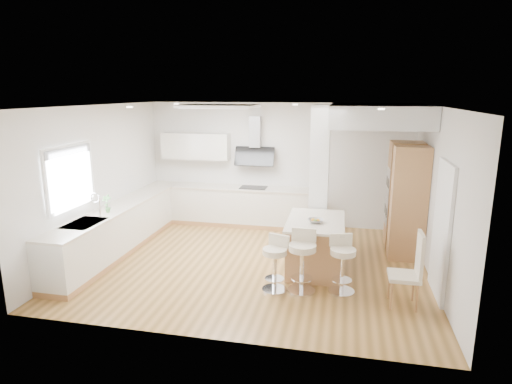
% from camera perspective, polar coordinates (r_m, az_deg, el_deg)
% --- Properties ---
extents(ground, '(6.00, 6.00, 0.00)m').
position_cam_1_polar(ground, '(7.85, -0.18, -9.48)').
color(ground, '#AC7C40').
rests_on(ground, ground).
extents(ceiling, '(6.00, 5.00, 0.02)m').
position_cam_1_polar(ceiling, '(7.85, -0.18, -9.48)').
color(ceiling, silver).
rests_on(ceiling, ground).
extents(wall_back, '(6.00, 0.04, 2.80)m').
position_cam_1_polar(wall_back, '(9.84, 2.87, 3.66)').
color(wall_back, silver).
rests_on(wall_back, ground).
extents(wall_left, '(0.04, 5.00, 2.80)m').
position_cam_1_polar(wall_left, '(8.56, -20.24, 1.41)').
color(wall_left, silver).
rests_on(wall_left, ground).
extents(wall_right, '(0.04, 5.00, 2.80)m').
position_cam_1_polar(wall_right, '(7.42, 23.11, -0.56)').
color(wall_right, silver).
rests_on(wall_right, ground).
extents(skylight, '(4.10, 2.10, 0.06)m').
position_cam_1_polar(skylight, '(8.03, -4.91, 11.31)').
color(skylight, white).
rests_on(skylight, ground).
extents(window_left, '(0.06, 1.28, 1.07)m').
position_cam_1_polar(window_left, '(7.75, -23.61, 2.17)').
color(window_left, silver).
rests_on(window_left, ground).
extents(doorway_right, '(0.05, 1.00, 2.10)m').
position_cam_1_polar(doorway_right, '(6.95, 23.51, -4.91)').
color(doorway_right, '#403732').
rests_on(doorway_right, ground).
extents(counter_left, '(0.63, 4.50, 1.35)m').
position_cam_1_polar(counter_left, '(8.83, -17.31, -4.35)').
color(counter_left, tan).
rests_on(counter_left, ground).
extents(counter_back, '(3.62, 0.63, 2.50)m').
position_cam_1_polar(counter_back, '(9.90, -2.66, -0.44)').
color(counter_back, tan).
rests_on(counter_back, ground).
extents(pillar, '(0.35, 0.35, 2.80)m').
position_cam_1_polar(pillar, '(8.21, 8.40, 1.62)').
color(pillar, white).
rests_on(pillar, ground).
extents(soffit, '(1.78, 2.20, 0.40)m').
position_cam_1_polar(soffit, '(8.51, 16.05, 9.81)').
color(soffit, silver).
rests_on(soffit, ground).
extents(oven_column, '(0.63, 1.21, 2.10)m').
position_cam_1_polar(oven_column, '(8.62, 19.29, -0.82)').
color(oven_column, tan).
rests_on(oven_column, ground).
extents(peninsula, '(0.99, 1.47, 0.96)m').
position_cam_1_polar(peninsula, '(7.55, 7.89, -6.92)').
color(peninsula, tan).
rests_on(peninsula, ground).
extents(bar_stool_a, '(0.49, 0.49, 0.88)m').
position_cam_1_polar(bar_stool_a, '(6.69, 2.58, -9.09)').
color(bar_stool_a, white).
rests_on(bar_stool_a, ground).
extents(bar_stool_b, '(0.45, 0.45, 0.98)m').
position_cam_1_polar(bar_stool_b, '(6.68, 6.20, -8.68)').
color(bar_stool_b, white).
rests_on(bar_stool_b, ground).
extents(bar_stool_c, '(0.50, 0.50, 0.91)m').
position_cam_1_polar(bar_stool_c, '(6.75, 11.43, -9.00)').
color(bar_stool_c, white).
rests_on(bar_stool_c, ground).
extents(dining_chair, '(0.43, 0.43, 1.12)m').
position_cam_1_polar(dining_chair, '(6.55, 20.07, -9.44)').
color(dining_chair, beige).
rests_on(dining_chair, ground).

